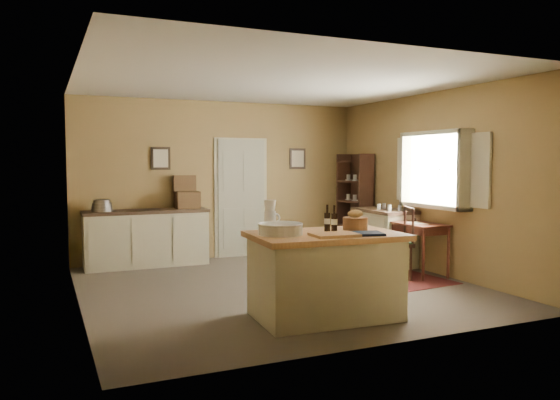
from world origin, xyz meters
The scene contains 16 objects.
ground centered at (0.00, 0.00, 0.00)m, with size 5.00×5.00×0.00m, color #61544A.
wall_back centered at (0.00, 2.50, 1.35)m, with size 5.00×0.10×2.70m, color olive.
wall_front centered at (0.00, -2.50, 1.35)m, with size 5.00×0.10×2.70m, color olive.
wall_left centered at (-2.50, 0.00, 1.35)m, with size 0.10×5.00×2.70m, color olive.
wall_right centered at (2.50, 0.00, 1.35)m, with size 0.10×5.00×2.70m, color olive.
ceiling centered at (0.00, 0.00, 2.70)m, with size 5.00×5.00×0.00m, color silver.
door centered at (0.35, 2.47, 1.05)m, with size 0.97×0.06×2.11m, color #A3A18B.
framed_prints centered at (0.20, 2.48, 1.72)m, with size 2.82×0.02×0.38m.
window centered at (2.42, -0.20, 1.55)m, with size 0.25×1.99×1.12m.
work_island centered at (-0.12, -1.49, 0.48)m, with size 1.63×1.11×1.20m.
sideboard centered at (-1.34, 2.20, 0.48)m, with size 1.95×0.56×1.18m.
rug centered at (1.75, -0.10, 0.00)m, with size 1.10×1.60×0.01m, color #561B1A.
writing_desk centered at (2.20, -0.10, 0.67)m, with size 0.52×0.85×0.82m.
desk_chair centered at (1.69, -0.19, 0.50)m, with size 0.47×0.47×1.01m, color black, non-canonical shape.
right_cabinet centered at (2.20, 0.79, 0.46)m, with size 0.61×1.10×0.99m.
shelving_unit centered at (2.35, 1.88, 0.90)m, with size 0.31×0.81×1.80m.
Camera 1 is at (-2.86, -6.56, 1.66)m, focal length 35.00 mm.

